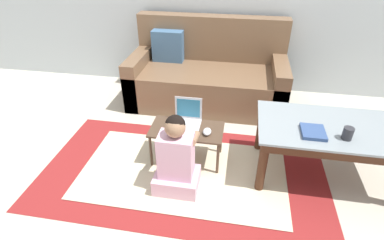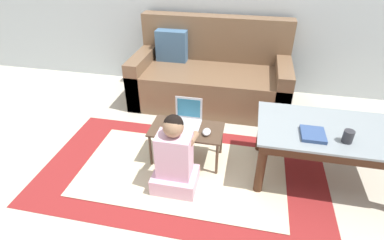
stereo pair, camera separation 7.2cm
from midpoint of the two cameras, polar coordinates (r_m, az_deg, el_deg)
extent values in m
plane|color=beige|center=(2.62, -0.76, -9.68)|extent=(16.00, 16.00, 0.00)
cube|color=maroon|center=(2.61, -2.50, -9.87)|extent=(2.40, 1.30, 0.01)
cube|color=beige|center=(2.60, -2.51, -9.79)|extent=(1.73, 0.94, 0.00)
cube|color=brown|center=(3.54, 2.28, 6.52)|extent=(1.75, 0.86, 0.42)
cube|color=brown|center=(3.67, 3.20, 15.38)|extent=(1.75, 0.19, 0.51)
cube|color=brown|center=(3.68, -10.19, 8.35)|extent=(0.16, 0.86, 0.57)
cube|color=brown|center=(3.50, 15.39, 6.34)|extent=(0.16, 0.86, 0.57)
cube|color=#426689|center=(3.63, -5.20, 13.84)|extent=(0.36, 0.14, 0.36)
cube|color=gray|center=(2.52, 24.24, -1.24)|extent=(1.11, 0.64, 0.02)
cube|color=#422314|center=(2.55, 24.02, -2.07)|extent=(1.06, 0.62, 0.07)
cylinder|color=#422314|center=(2.36, 12.35, -8.64)|extent=(0.07, 0.07, 0.47)
cylinder|color=#422314|center=(2.79, 12.25, -1.47)|extent=(0.07, 0.07, 0.47)
cylinder|color=#422314|center=(3.03, 31.34, -3.11)|extent=(0.07, 0.07, 0.47)
cube|color=#4C3828|center=(2.55, -1.82, -1.82)|extent=(0.62, 0.33, 0.02)
cylinder|color=#4C3828|center=(2.60, -8.63, -5.96)|extent=(0.02, 0.02, 0.32)
cylinder|color=#4C3828|center=(2.50, 4.09, -7.43)|extent=(0.02, 0.02, 0.32)
cylinder|color=#4C3828|center=(2.82, -6.91, -2.42)|extent=(0.02, 0.02, 0.32)
cylinder|color=#4C3828|center=(2.72, 4.77, -3.62)|extent=(0.02, 0.02, 0.32)
cube|color=silver|center=(2.56, -1.90, -1.07)|extent=(0.24, 0.22, 0.02)
cube|color=silver|center=(2.54, -1.99, -1.09)|extent=(0.19, 0.13, 0.00)
cube|color=silver|center=(2.59, -1.47, 2.31)|extent=(0.24, 0.01, 0.21)
cube|color=teal|center=(2.59, -1.49, 2.26)|extent=(0.20, 0.00, 0.17)
ellipsoid|color=silver|center=(2.47, 2.05, -2.23)|extent=(0.07, 0.10, 0.04)
cube|color=#E5B2CC|center=(2.43, -3.74, -11.43)|extent=(0.34, 0.28, 0.15)
cube|color=#E5B2CC|center=(2.26, -3.97, -6.79)|extent=(0.26, 0.18, 0.36)
sphere|color=#9E7556|center=(2.11, -4.23, -1.39)|extent=(0.15, 0.15, 0.15)
sphere|color=black|center=(2.11, -4.18, -0.95)|extent=(0.15, 0.15, 0.15)
cylinder|color=#9E7556|center=(2.31, -6.36, -2.87)|extent=(0.06, 0.23, 0.12)
cylinder|color=#9E7556|center=(2.26, -0.47, -3.49)|extent=(0.06, 0.23, 0.12)
cylinder|color=#2D2D33|center=(2.39, 26.80, -2.34)|extent=(0.07, 0.07, 0.09)
cube|color=#334C7F|center=(2.37, 21.28, -2.15)|extent=(0.17, 0.20, 0.03)
camera|label=1|loc=(0.04, -90.81, -0.52)|focal=28.00mm
camera|label=2|loc=(0.04, 89.19, 0.52)|focal=28.00mm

